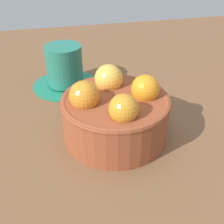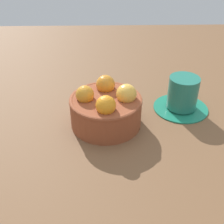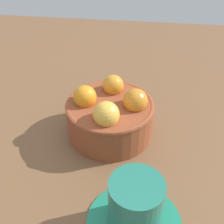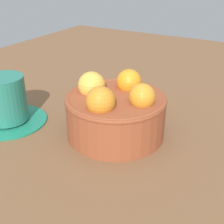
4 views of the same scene
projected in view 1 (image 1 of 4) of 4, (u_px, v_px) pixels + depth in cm
name	position (u px, v px, depth cm)	size (l,w,h in cm)	color
ground_plane	(115.00, 144.00, 45.75)	(146.50, 118.47, 3.73)	brown
terracotta_bowl	(115.00, 112.00, 42.41)	(15.96, 15.96, 9.93)	brown
coffee_cup	(65.00, 69.00, 56.63)	(13.27, 13.27, 8.42)	#1C7B5D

